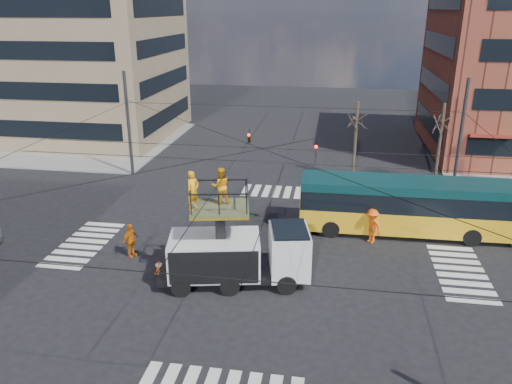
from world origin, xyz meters
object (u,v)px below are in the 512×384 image
object	(u,v)px
city_bus	(405,205)
worker_ground	(131,241)
traffic_cone	(159,267)
flagger	(372,226)
utility_truck	(238,245)

from	to	relation	value
city_bus	worker_ground	size ratio (longest dim) A/B	6.43
traffic_cone	flagger	bearing A→B (deg)	26.11
city_bus	flagger	bearing A→B (deg)	-141.14
traffic_cone	utility_truck	bearing A→B (deg)	-2.82
traffic_cone	flagger	world-z (taller)	flagger
utility_truck	worker_ground	size ratio (longest dim) A/B	3.95
worker_ground	flagger	xyz separation A→B (m)	(12.54, 3.74, 0.07)
worker_ground	city_bus	bearing A→B (deg)	-48.15
city_bus	flagger	size ratio (longest dim) A/B	6.01
traffic_cone	city_bus	bearing A→B (deg)	28.44
city_bus	worker_ground	world-z (taller)	city_bus
city_bus	utility_truck	bearing A→B (deg)	-141.29
traffic_cone	flagger	size ratio (longest dim) A/B	0.34
utility_truck	traffic_cone	bearing A→B (deg)	165.80
worker_ground	flagger	bearing A→B (deg)	-51.72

